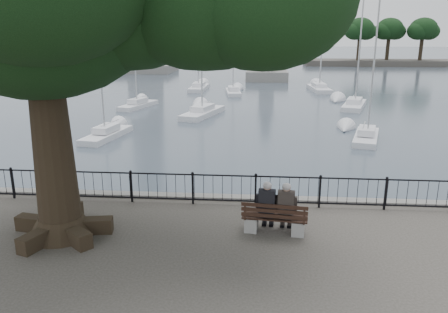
# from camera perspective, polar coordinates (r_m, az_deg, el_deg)

# --- Properties ---
(harbor) EXTENTS (260.00, 260.00, 1.20)m
(harbor) POSITION_cam_1_polar(r_m,az_deg,el_deg) (14.71, 0.16, -7.35)
(harbor) COLOR slate
(harbor) RESTS_ON ground
(railing) EXTENTS (22.06, 0.06, 1.00)m
(railing) POSITION_cam_1_polar(r_m,az_deg,el_deg) (13.86, 0.00, -4.14)
(railing) COLOR black
(railing) RESTS_ON ground
(bench) EXTENTS (1.82, 0.73, 0.94)m
(bench) POSITION_cam_1_polar(r_m,az_deg,el_deg) (12.12, 6.60, -8.48)
(bench) COLOR gray
(bench) RESTS_ON ground
(person_left) EXTENTS (0.46, 0.77, 1.48)m
(person_left) POSITION_cam_1_polar(r_m,az_deg,el_deg) (12.09, 5.66, -6.68)
(person_left) COLOR black
(person_left) RESTS_ON ground
(person_right) EXTENTS (0.46, 0.77, 1.48)m
(person_right) POSITION_cam_1_polar(r_m,az_deg,el_deg) (12.06, 8.10, -6.83)
(person_right) COLOR black
(person_right) RESTS_ON ground
(lion_monument) EXTENTS (5.59, 5.59, 8.35)m
(lion_monument) POSITION_cam_1_polar(r_m,az_deg,el_deg) (60.57, 5.63, 11.81)
(lion_monument) COLOR slate
(lion_monument) RESTS_ON ground
(sailboat_a) EXTENTS (2.05, 4.86, 9.46)m
(sailboat_a) POSITION_cam_1_polar(r_m,az_deg,el_deg) (27.99, -15.09, 2.96)
(sailboat_a) COLOR silver
(sailboat_a) RESTS_ON ground
(sailboat_b) EXTENTS (3.12, 5.90, 12.38)m
(sailboat_b) POSITION_cam_1_polar(r_m,az_deg,el_deg) (34.47, -2.80, 5.93)
(sailboat_b) COLOR silver
(sailboat_b) RESTS_ON ground
(sailboat_c) EXTENTS (2.54, 4.85, 9.45)m
(sailboat_c) POSITION_cam_1_polar(r_m,az_deg,el_deg) (27.80, 18.09, 2.63)
(sailboat_c) COLOR silver
(sailboat_c) RESTS_ON ground
(sailboat_d) EXTENTS (3.18, 5.83, 10.03)m
(sailboat_d) POSITION_cam_1_polar(r_m,az_deg,el_deg) (39.82, 16.65, 6.55)
(sailboat_d) COLOR silver
(sailboat_d) RESTS_ON ground
(sailboat_e) EXTENTS (2.60, 4.98, 10.72)m
(sailboat_e) POSITION_cam_1_polar(r_m,az_deg,el_deg) (38.97, -11.17, 6.78)
(sailboat_e) COLOR silver
(sailboat_e) RESTS_ON ground
(sailboat_f) EXTENTS (2.03, 5.18, 10.53)m
(sailboat_f) POSITION_cam_1_polar(r_m,az_deg,el_deg) (46.90, 1.20, 8.56)
(sailboat_f) COLOR silver
(sailboat_f) RESTS_ON ground
(sailboat_g) EXTENTS (2.22, 6.31, 12.08)m
(sailboat_g) POSITION_cam_1_polar(r_m,az_deg,el_deg) (50.64, 12.30, 8.76)
(sailboat_g) COLOR silver
(sailboat_g) RESTS_ON ground
(sailboat_h) EXTENTS (1.77, 5.93, 14.04)m
(sailboat_h) POSITION_cam_1_polar(r_m,az_deg,el_deg) (50.35, -3.30, 9.12)
(sailboat_h) COLOR silver
(sailboat_h) RESTS_ON ground
(far_shore) EXTENTS (30.00, 8.60, 9.18)m
(far_shore) POSITION_cam_1_polar(r_m,az_deg,el_deg) (93.24, 20.45, 13.51)
(far_shore) COLOR #3A352F
(far_shore) RESTS_ON ground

